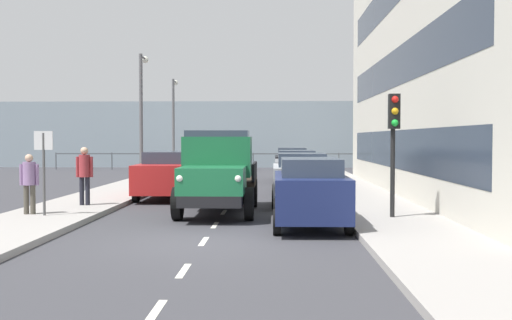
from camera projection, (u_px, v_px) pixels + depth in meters
ground_plane at (235, 196)px, 23.23m from camera, size 80.00×80.00×0.00m
sidewalk_left at (357, 195)px, 23.09m from camera, size 2.63×40.33×0.15m
sidewalk_right at (114, 194)px, 23.37m from camera, size 2.63×40.33×0.15m
road_centreline_markings at (233, 198)px, 22.37m from camera, size 0.12×36.51×0.01m
sea_horizon at (255, 134)px, 46.28m from camera, size 80.00×0.80×5.00m
seawall_railing at (253, 157)px, 42.74m from camera, size 28.08×0.08×1.20m
truck_vintage_green at (218, 174)px, 17.64m from camera, size 2.17×5.64×2.43m
car_navy_kerbside_near at (310, 191)px, 15.04m from camera, size 1.82×4.01×1.72m
car_silver_kerbside_1 at (301, 178)px, 20.09m from camera, size 1.92×3.89×1.72m
car_grey_kerbside_2 at (296, 170)px, 24.88m from camera, size 1.81×4.44×1.72m
car_black_kerbside_3 at (292, 164)px, 31.15m from camera, size 1.78×4.30×1.72m
car_red_oppositeside_0 at (168, 174)px, 22.29m from camera, size 1.89×4.49×1.72m
pedestrian_near_railing at (29, 179)px, 16.48m from camera, size 0.53×0.34×1.63m
pedestrian_by_lamp at (84, 171)px, 18.73m from camera, size 0.53×0.34×1.79m
traffic_light_near at (394, 128)px, 15.74m from camera, size 0.28×0.41×3.20m
lamp_post_promenade at (142, 106)px, 27.35m from camera, size 0.32×1.14×5.83m
lamp_post_far at (174, 116)px, 37.75m from camera, size 0.32×1.14×5.72m
street_sign at (44, 158)px, 16.19m from camera, size 0.50×0.07×2.25m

